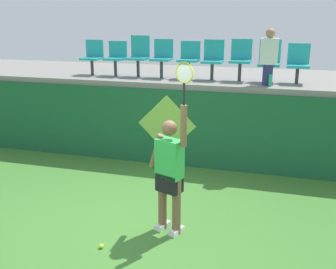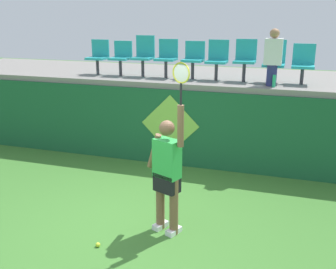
% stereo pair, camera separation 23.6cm
% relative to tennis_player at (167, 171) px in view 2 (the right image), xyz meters
% --- Properties ---
extents(ground_plane, '(40.00, 40.00, 0.00)m').
position_rel_tennis_player_xyz_m(ground_plane, '(-0.56, -0.09, -0.97)').
color(ground_plane, '#3D752D').
extents(court_back_wall, '(13.81, 0.20, 1.64)m').
position_rel_tennis_player_xyz_m(court_back_wall, '(-0.56, 2.75, -0.15)').
color(court_back_wall, '#195633').
rests_on(court_back_wall, ground_plane).
extents(spectator_platform, '(13.81, 3.05, 0.12)m').
position_rel_tennis_player_xyz_m(spectator_platform, '(-0.56, 4.23, 0.73)').
color(spectator_platform, gray).
rests_on(spectator_platform, court_back_wall).
extents(tennis_player, '(0.72, 0.38, 2.54)m').
position_rel_tennis_player_xyz_m(tennis_player, '(0.00, 0.00, 0.00)').
color(tennis_player, white).
rests_on(tennis_player, ground_plane).
extents(tennis_ball, '(0.07, 0.07, 0.07)m').
position_rel_tennis_player_xyz_m(tennis_ball, '(-0.79, -0.72, -0.94)').
color(tennis_ball, '#D1E533').
rests_on(tennis_ball, ground_plane).
extents(water_bottle, '(0.07, 0.07, 0.24)m').
position_rel_tennis_player_xyz_m(water_bottle, '(1.24, 2.94, 0.91)').
color(water_bottle, '#26B272').
rests_on(water_bottle, spectator_platform).
extents(stadium_chair_0, '(0.44, 0.42, 0.80)m').
position_rel_tennis_player_xyz_m(stadium_chair_0, '(-2.84, 3.50, 1.24)').
color(stadium_chair_0, '#38383D').
rests_on(stadium_chair_0, spectator_platform).
extents(stadium_chair_1, '(0.44, 0.42, 0.78)m').
position_rel_tennis_player_xyz_m(stadium_chair_1, '(-2.25, 3.49, 1.24)').
color(stadium_chair_1, '#38383D').
rests_on(stadium_chair_1, spectator_platform).
extents(stadium_chair_2, '(0.44, 0.42, 0.91)m').
position_rel_tennis_player_xyz_m(stadium_chair_2, '(-1.70, 3.50, 1.29)').
color(stadium_chair_2, '#38383D').
rests_on(stadium_chair_2, spectator_platform).
extents(stadium_chair_3, '(0.44, 0.42, 0.84)m').
position_rel_tennis_player_xyz_m(stadium_chair_3, '(-1.15, 3.50, 1.27)').
color(stadium_chair_3, '#38383D').
rests_on(stadium_chair_3, spectator_platform).
extents(stadium_chair_4, '(0.44, 0.42, 0.81)m').
position_rel_tennis_player_xyz_m(stadium_chair_4, '(-0.53, 3.49, 1.25)').
color(stadium_chair_4, '#38383D').
rests_on(stadium_chair_4, spectator_platform).
extents(stadium_chair_5, '(0.44, 0.42, 0.85)m').
position_rel_tennis_player_xyz_m(stadium_chair_5, '(-0.01, 3.50, 1.26)').
color(stadium_chair_5, '#38383D').
rests_on(stadium_chair_5, spectator_platform).
extents(stadium_chair_6, '(0.44, 0.42, 0.87)m').
position_rel_tennis_player_xyz_m(stadium_chair_6, '(0.58, 3.50, 1.28)').
color(stadium_chair_6, '#38383D').
rests_on(stadium_chair_6, spectator_platform).
extents(stadium_chair_7, '(0.44, 0.42, 0.87)m').
position_rel_tennis_player_xyz_m(stadium_chair_7, '(1.18, 3.50, 1.26)').
color(stadium_chair_7, '#38383D').
rests_on(stadium_chair_7, spectator_platform).
extents(stadium_chair_8, '(0.44, 0.42, 0.80)m').
position_rel_tennis_player_xyz_m(stadium_chair_8, '(1.75, 3.50, 1.23)').
color(stadium_chair_8, '#38383D').
rests_on(stadium_chair_8, spectator_platform).
extents(spectator_0, '(0.34, 0.20, 1.11)m').
position_rel_tennis_player_xyz_m(spectator_0, '(1.18, 3.08, 1.37)').
color(spectator_0, navy).
rests_on(spectator_0, spectator_platform).
extents(wall_signage_mount, '(1.27, 0.01, 1.54)m').
position_rel_tennis_player_xyz_m(wall_signage_mount, '(-0.80, 2.64, -0.97)').
color(wall_signage_mount, '#195633').
rests_on(wall_signage_mount, ground_plane).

